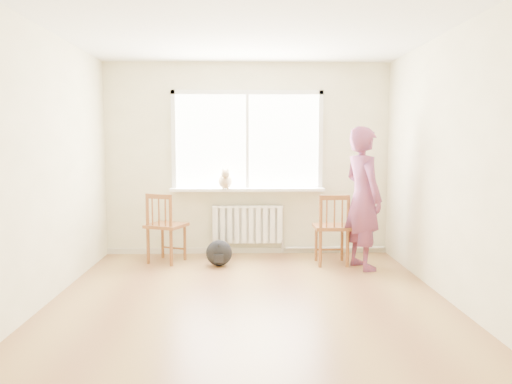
{
  "coord_description": "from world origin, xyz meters",
  "views": [
    {
      "loc": [
        -0.06,
        -4.81,
        1.59
      ],
      "look_at": [
        0.1,
        1.2,
        0.99
      ],
      "focal_mm": 35.0,
      "sensor_mm": 36.0,
      "label": 1
    }
  ],
  "objects": [
    {
      "name": "person",
      "position": [
        1.44,
        1.35,
        0.89
      ],
      "size": [
        0.62,
        0.75,
        1.78
      ],
      "primitive_type": "imported",
      "rotation": [
        0.0,
        0.0,
        1.91
      ],
      "color": "#B03A59",
      "rests_on": "floor"
    },
    {
      "name": "window",
      "position": [
        0.0,
        2.22,
        1.66
      ],
      "size": [
        2.12,
        0.05,
        1.42
      ],
      "color": "white",
      "rests_on": "back_wall"
    },
    {
      "name": "chair_left",
      "position": [
        -1.1,
        1.69,
        0.47
      ],
      "size": [
        0.59,
        0.58,
        0.93
      ],
      "rotation": [
        0.0,
        0.0,
        2.74
      ],
      "color": "brown",
      "rests_on": "floor"
    },
    {
      "name": "heating_pipe",
      "position": [
        1.25,
        2.19,
        0.08
      ],
      "size": [
        1.4,
        0.04,
        0.04
      ],
      "primitive_type": "cylinder",
      "rotation": [
        0.0,
        1.57,
        0.0
      ],
      "color": "silver",
      "rests_on": "back_wall"
    },
    {
      "name": "baseboard",
      "position": [
        0.0,
        2.23,
        0.04
      ],
      "size": [
        4.0,
        0.03,
        0.08
      ],
      "primitive_type": "cube",
      "color": "beige",
      "rests_on": "ground"
    },
    {
      "name": "floor",
      "position": [
        0.0,
        0.0,
        0.0
      ],
      "size": [
        4.5,
        4.5,
        0.0
      ],
      "primitive_type": "plane",
      "color": "#9F7641",
      "rests_on": "ground"
    },
    {
      "name": "windowsill",
      "position": [
        0.0,
        2.14,
        0.93
      ],
      "size": [
        2.15,
        0.22,
        0.04
      ],
      "primitive_type": "cube",
      "color": "white",
      "rests_on": "back_wall"
    },
    {
      "name": "back_wall",
      "position": [
        0.0,
        2.25,
        1.35
      ],
      "size": [
        4.0,
        0.01,
        2.7
      ],
      "primitive_type": "cube",
      "color": "beige",
      "rests_on": "ground"
    },
    {
      "name": "chair_right",
      "position": [
        1.09,
        1.52,
        0.47
      ],
      "size": [
        0.46,
        0.44,
        0.93
      ],
      "rotation": [
        0.0,
        0.0,
        3.15
      ],
      "color": "brown",
      "rests_on": "floor"
    },
    {
      "name": "backpack",
      "position": [
        -0.37,
        1.51,
        0.17
      ],
      "size": [
        0.37,
        0.3,
        0.34
      ],
      "primitive_type": "ellipsoid",
      "rotation": [
        0.0,
        0.0,
        0.17
      ],
      "color": "black",
      "rests_on": "floor"
    },
    {
      "name": "cat",
      "position": [
        -0.31,
        2.05,
        1.07
      ],
      "size": [
        0.21,
        0.44,
        0.29
      ],
      "rotation": [
        0.0,
        0.0,
        0.06
      ],
      "color": "beige",
      "rests_on": "windowsill"
    },
    {
      "name": "radiator",
      "position": [
        0.0,
        2.16,
        0.44
      ],
      "size": [
        1.0,
        0.12,
        0.55
      ],
      "color": "white",
      "rests_on": "back_wall"
    },
    {
      "name": "ceiling",
      "position": [
        0.0,
        0.0,
        2.7
      ],
      "size": [
        4.5,
        4.5,
        0.0
      ],
      "primitive_type": "plane",
      "rotation": [
        3.14,
        0.0,
        0.0
      ],
      "color": "white",
      "rests_on": "back_wall"
    }
  ]
}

